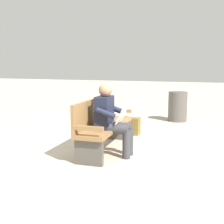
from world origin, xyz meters
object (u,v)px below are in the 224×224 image
at_px(bench_near, 102,124).
at_px(backpack, 132,126).
at_px(trash_bin, 178,106).
at_px(person_seated, 111,117).

relative_size(bench_near, backpack, 4.96).
bearing_deg(trash_bin, bench_near, -15.99).
distance_m(backpack, trash_bin, 1.99).
height_order(bench_near, backpack, bench_near).
distance_m(bench_near, backpack, 1.33).
bearing_deg(bench_near, backpack, 170.18).
bearing_deg(backpack, person_seated, 2.53).
xyz_separation_m(bench_near, person_seated, (0.22, 0.24, 0.17)).
distance_m(bench_near, person_seated, 0.37).
height_order(person_seated, trash_bin, person_seated).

